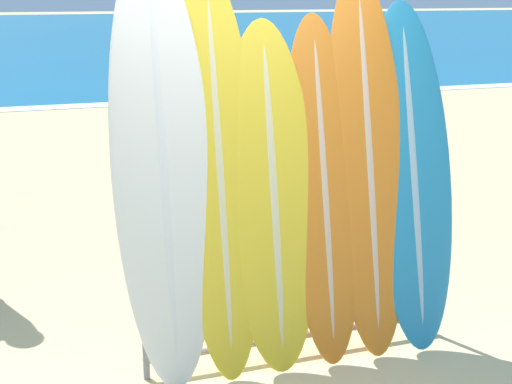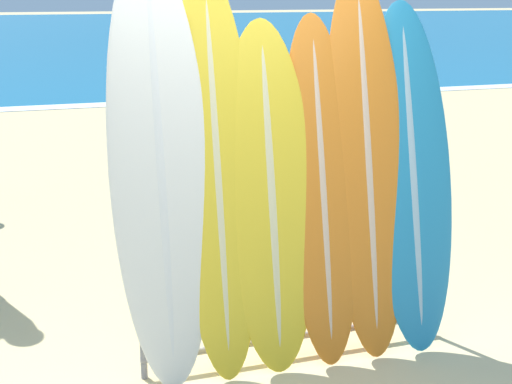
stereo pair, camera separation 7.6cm
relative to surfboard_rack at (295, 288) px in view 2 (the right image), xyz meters
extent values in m
cube|color=#146693|center=(-0.29, 40.56, -0.46)|extent=(120.00, 60.00, 0.00)
cube|color=white|center=(-0.29, 10.86, -0.45)|extent=(120.00, 0.60, 0.01)
cylinder|color=slate|center=(-0.96, 0.00, -0.04)|extent=(0.04, 0.04, 0.85)
cylinder|color=slate|center=(0.96, 0.00, -0.04)|extent=(0.04, 0.04, 0.85)
cylinder|color=slate|center=(0.00, 0.00, 0.36)|extent=(1.96, 0.04, 0.04)
cylinder|color=slate|center=(0.00, 0.00, -0.34)|extent=(1.96, 0.04, 0.04)
ellipsoid|color=silver|center=(-0.81, 0.04, 0.79)|extent=(0.58, 0.51, 2.51)
ellipsoid|color=silver|center=(-0.81, 0.04, 0.79)|extent=(0.10, 0.50, 2.41)
ellipsoid|color=yellow|center=(-0.48, 0.04, 0.73)|extent=(0.50, 0.53, 2.39)
ellipsoid|color=beige|center=(-0.48, 0.04, 0.73)|extent=(0.09, 0.52, 2.29)
ellipsoid|color=yellow|center=(-0.16, 0.01, 0.59)|extent=(0.57, 0.49, 2.10)
ellipsoid|color=beige|center=(-0.16, 0.01, 0.59)|extent=(0.10, 0.48, 2.02)
ellipsoid|color=orange|center=(0.17, 0.02, 0.60)|extent=(0.48, 0.54, 2.13)
ellipsoid|color=beige|center=(0.17, 0.02, 0.60)|extent=(0.09, 0.53, 2.04)
ellipsoid|color=orange|center=(0.48, 0.05, 0.74)|extent=(0.53, 0.59, 2.39)
ellipsoid|color=beige|center=(0.48, 0.05, 0.74)|extent=(0.10, 0.58, 2.30)
ellipsoid|color=teal|center=(0.79, 0.04, 0.64)|extent=(0.57, 0.60, 2.20)
ellipsoid|color=#98BACC|center=(0.79, 0.04, 0.64)|extent=(0.10, 0.58, 2.11)
cylinder|color=#A87A5B|center=(0.33, 2.64, -0.06)|extent=(0.11, 0.11, 0.79)
cylinder|color=#A87A5B|center=(0.26, 2.49, -0.06)|extent=(0.11, 0.11, 0.79)
cube|color=#385693|center=(0.30, 2.57, 0.21)|extent=(0.22, 0.26, 0.24)
cube|color=#3370BC|center=(0.30, 2.57, 0.64)|extent=(0.24, 0.28, 0.62)
sphere|color=#A87A5B|center=(0.30, 2.57, 1.10)|extent=(0.22, 0.22, 0.22)
cylinder|color=tan|center=(2.29, 4.45, -0.07)|extent=(0.11, 0.11, 0.78)
cylinder|color=tan|center=(2.19, 4.31, -0.07)|extent=(0.11, 0.11, 0.78)
cube|color=#CC4C3D|center=(2.24, 4.38, 0.21)|extent=(0.24, 0.26, 0.23)
cube|color=white|center=(2.24, 4.38, 0.63)|extent=(0.26, 0.28, 0.61)
sphere|color=tan|center=(2.24, 4.38, 1.08)|extent=(0.22, 0.22, 0.22)
camera|label=1|loc=(-1.56, -3.82, 1.79)|focal=50.00mm
camera|label=2|loc=(-1.49, -3.84, 1.79)|focal=50.00mm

